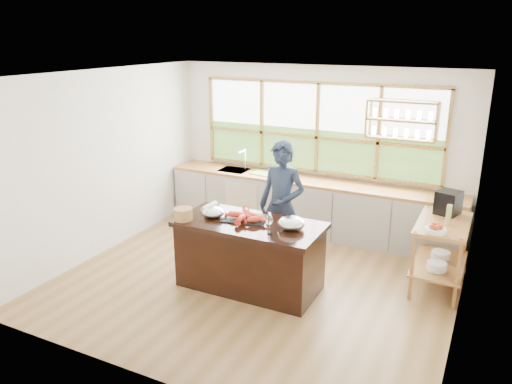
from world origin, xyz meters
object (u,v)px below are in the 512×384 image
Objects in this scene: espresso_machine at (448,203)px; wicker_basket at (183,214)px; island at (250,255)px; cook at (282,206)px.

espresso_machine is 1.29× the size of wicker_basket.
wicker_basket is at bearing -132.12° from espresso_machine.
espresso_machine reaches higher than island.
wicker_basket is at bearing -128.97° from cook.
island is at bearing -128.90° from espresso_machine.
espresso_machine is at bearing 30.14° from wicker_basket.
island is at bearing 20.17° from wicker_basket.
cook reaches higher than espresso_machine.
wicker_basket is at bearing -159.83° from island.
cook is 5.86× the size of espresso_machine.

